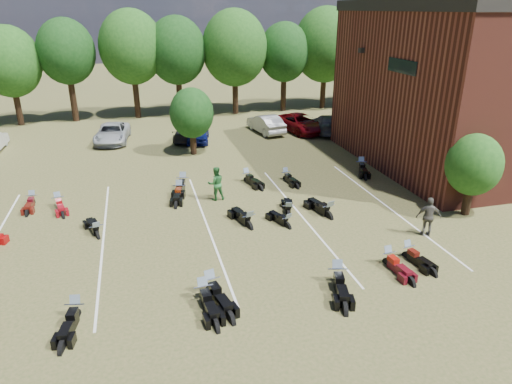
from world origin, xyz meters
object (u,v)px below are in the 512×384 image
object	(u,v)px
car_4	(198,132)
motorcycle_3	(204,301)
person_grey	(429,217)
motorcycle_14	(33,205)
person_green	(216,183)

from	to	relation	value
car_4	motorcycle_3	distance (m)	22.26
motorcycle_3	person_grey	bearing A→B (deg)	7.11
car_4	motorcycle_3	xyz separation A→B (m)	(-2.96, -22.05, -0.74)
person_grey	motorcycle_14	distance (m)	20.99
person_green	motorcycle_3	size ratio (longest dim) A/B	0.83
car_4	person_green	bearing A→B (deg)	-82.74
car_4	person_green	world-z (taller)	person_green
person_green	car_4	bearing A→B (deg)	-97.06
person_green	motorcycle_14	xyz separation A→B (m)	(-10.01, 1.91, -0.98)
person_green	motorcycle_3	world-z (taller)	person_green
person_green	motorcycle_3	xyz separation A→B (m)	(-2.21, -9.49, -0.98)
car_4	person_green	xyz separation A→B (m)	(-0.75, -12.55, 0.24)
person_grey	motorcycle_3	xyz separation A→B (m)	(-11.19, -2.51, -0.98)
motorcycle_14	car_4	bearing A→B (deg)	46.41
motorcycle_3	person_green	bearing A→B (deg)	71.35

